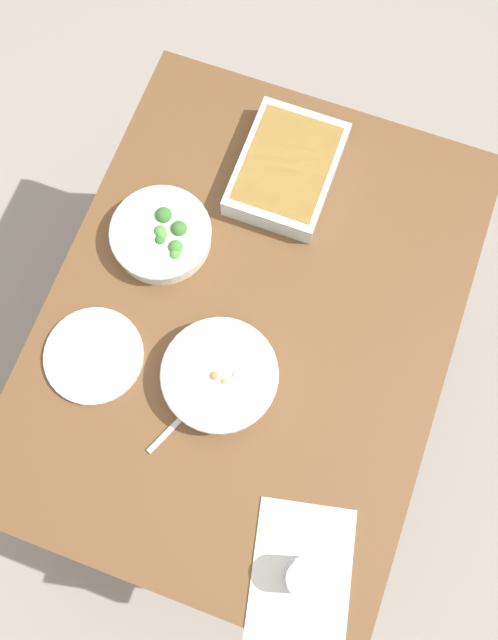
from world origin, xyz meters
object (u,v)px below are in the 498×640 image
Objects in this scene: side_plate at (94,356)px; spoon_by_stew at (186,413)px; stew_bowl at (220,376)px; broccoli_bowl at (162,235)px; drink_cup at (303,577)px; baking_dish at (287,168)px; spoon_by_broccoli at (181,238)px.

spoon_by_stew is at bearing 78.55° from side_plate.
broccoli_bowl is at bearing -137.28° from stew_bowl.
side_plate is at bearing -7.08° from broccoli_bowl.
drink_cup is 0.64m from side_plate.
baking_dish is 0.90m from drink_cup.
baking_dish is at bearing -158.91° from drink_cup.
baking_dish is (-0.26, 0.21, 0.00)m from broccoli_bowl.
spoon_by_broccoli is at bearing 166.67° from side_plate.
spoon_by_broccoli is at bearing -156.75° from spoon_by_stew.
drink_cup is (0.58, 0.54, 0.01)m from broccoli_bowl.
drink_cup is at bearing 64.74° from side_plate.
drink_cup reaches higher than side_plate.
drink_cup is at bearing 21.09° from baking_dish.
stew_bowl is 0.52m from baking_dish.
broccoli_bowl reaches higher than stew_bowl.
stew_bowl is 1.50× the size of spoon_by_stew.
stew_bowl is at bearing -137.26° from drink_cup.
side_plate is at bearing -80.18° from stew_bowl.
stew_bowl is at bearing 3.00° from baking_dish.
drink_cup is at bearing 42.74° from stew_bowl.
stew_bowl is 1.08× the size of broccoli_bowl.
baking_dish is (-0.52, -0.03, 0.00)m from stew_bowl.
side_plate is (-0.27, -0.58, -0.03)m from drink_cup.
baking_dish is at bearing 178.61° from spoon_by_stew.
broccoli_bowl is 0.31m from side_plate.
spoon_by_stew is at bearing 29.11° from broccoli_bowl.
spoon_by_broccoli is at bearing -36.19° from baking_dish.
side_plate is at bearing -101.45° from spoon_by_stew.
stew_bowl is at bearing 36.16° from spoon_by_broccoli.
side_plate is at bearing -13.33° from spoon_by_broccoli.
drink_cup is at bearing 42.73° from broccoli_bowl.
spoon_by_stew is at bearing -1.39° from baking_dish.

